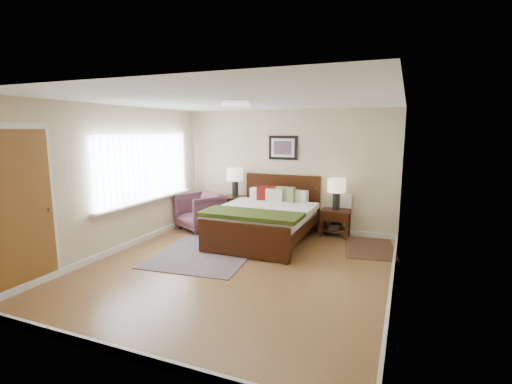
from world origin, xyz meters
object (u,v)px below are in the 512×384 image
armchair (200,212)px  nightstand_left (235,202)px  bed (265,214)px  rug_persian (209,251)px  lamp_right (337,188)px  lamp_left (235,177)px  nightstand_right (335,220)px

armchair → nightstand_left: bearing=70.3°
bed → rug_persian: bearing=-126.3°
nightstand_left → lamp_right: size_ratio=1.07×
lamp_left → lamp_right: size_ratio=1.00×
nightstand_right → armchair: 2.80m
lamp_right → bed: bearing=-145.3°
nightstand_left → rug_persian: nightstand_left is taller
bed → lamp_right: bed is taller
lamp_right → rug_persian: lamp_right is taller
bed → lamp_left: size_ratio=3.47×
bed → nightstand_right: 1.43m
bed → rug_persian: size_ratio=0.95×
rug_persian → lamp_left: bearing=94.8°
nightstand_left → rug_persian: size_ratio=0.30×
lamp_right → rug_persian: 2.74m
nightstand_right → lamp_left: size_ratio=0.89×
lamp_right → lamp_left: bearing=180.0°
armchair → bed: bearing=17.3°
nightstand_right → armchair: (-2.75, -0.54, 0.04)m
rug_persian → armchair: bearing=120.7°
lamp_left → rug_persian: (0.32, -1.76, -1.08)m
bed → lamp_left: 1.42m
lamp_left → bed: bearing=-38.6°
rug_persian → bed: bearing=48.1°
lamp_left → lamp_right: 2.19m
bed → rug_persian: bed is taller
nightstand_left → armchair: bearing=-136.2°
lamp_right → rug_persian: (-1.87, -1.76, -0.96)m
nightstand_right → bed: bearing=-145.8°
lamp_left → armchair: (-0.56, -0.56, -0.70)m
nightstand_left → rug_persian: (0.32, -1.73, -0.52)m
lamp_right → nightstand_right: bearing=-90.0°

